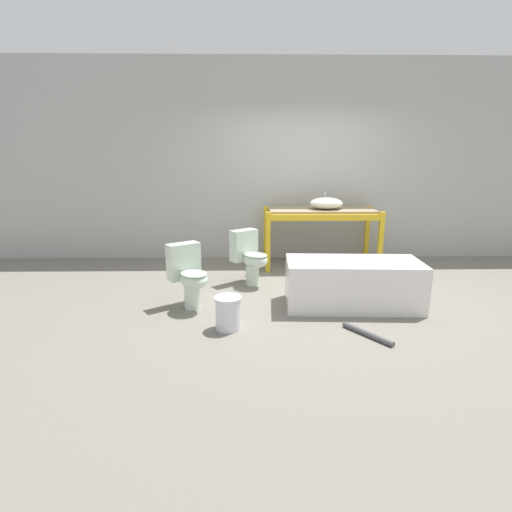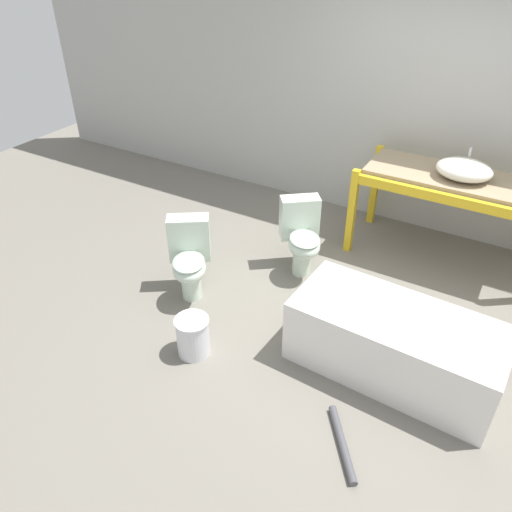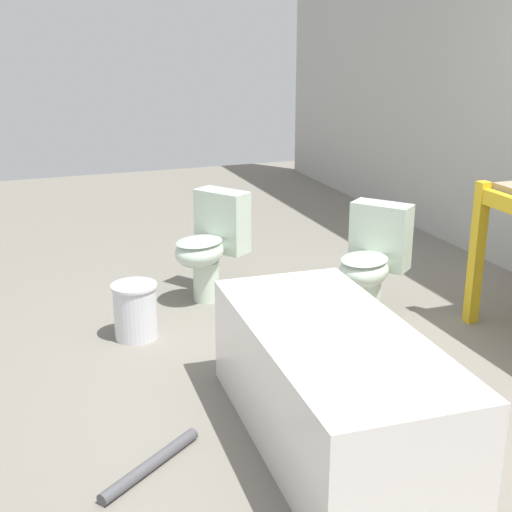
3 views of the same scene
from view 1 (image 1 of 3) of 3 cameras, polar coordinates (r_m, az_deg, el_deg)
ground_plane at (r=5.21m, az=8.09°, el=-5.04°), size 12.00×12.00×0.00m
warehouse_wall_rear at (r=6.73m, az=6.08°, el=13.23°), size 10.80×0.08×3.20m
shelving_rack at (r=6.29m, az=9.27°, el=5.39°), size 1.75×0.77×0.90m
sink_basin at (r=6.23m, az=10.00°, el=7.42°), size 0.50×0.42×0.26m
bathtub_main at (r=4.71m, az=13.68°, el=-3.38°), size 1.55×0.75×0.54m
toilet_near at (r=5.35m, az=-0.88°, el=0.11°), size 0.58×0.61×0.73m
toilet_far at (r=4.59m, az=-9.54°, el=-2.48°), size 0.56×0.61×0.73m
bucket_white at (r=4.04m, az=-3.99°, el=-8.02°), size 0.27×0.27×0.34m
loose_pipe at (r=4.07m, az=15.62°, el=-10.67°), size 0.38×0.50×0.05m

